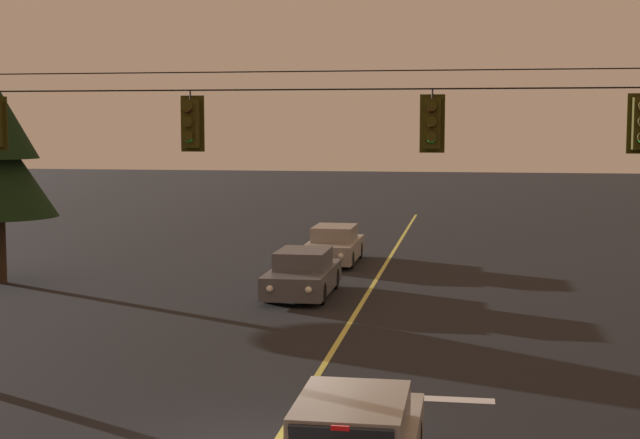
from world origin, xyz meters
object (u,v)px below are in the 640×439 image
at_px(traffic_light_left_inner, 190,123).
at_px(traffic_light_centre, 432,123).
at_px(car_oncoming_trailing, 334,245).
at_px(car_oncoming_lead, 303,274).

bearing_deg(traffic_light_left_inner, traffic_light_centre, 0.00).
distance_m(traffic_light_left_inner, car_oncoming_trailing, 17.22).
distance_m(car_oncoming_lead, car_oncoming_trailing, 6.90).
height_order(traffic_light_left_inner, car_oncoming_trailing, traffic_light_left_inner).
xyz_separation_m(car_oncoming_lead, car_oncoming_trailing, (-0.04, 6.90, 0.00)).
height_order(traffic_light_centre, car_oncoming_lead, traffic_light_centre).
xyz_separation_m(traffic_light_left_inner, traffic_light_centre, (4.78, 0.00, 0.00)).
relative_size(traffic_light_centre, car_oncoming_lead, 0.28).
bearing_deg(traffic_light_left_inner, car_oncoming_lead, 86.92).
distance_m(traffic_light_left_inner, car_oncoming_lead, 10.73).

